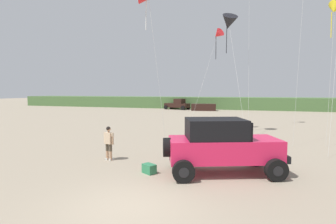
{
  "coord_description": "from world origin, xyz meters",
  "views": [
    {
      "loc": [
        3.44,
        -6.7,
        3.37
      ],
      "look_at": [
        -0.52,
        5.29,
        2.38
      ],
      "focal_mm": 28.2,
      "sensor_mm": 36.0,
      "label": 1
    }
  ],
  "objects_px": {
    "jeep": "(222,145)",
    "person_watching": "(109,141)",
    "cooler_box": "(149,169)",
    "distant_sedan": "(204,107)",
    "kite_yellow_diamond": "(218,35)",
    "distant_pickup": "(178,104)",
    "kite_purple_stunt": "(229,22)",
    "kite_white_parafoil": "(335,9)"
  },
  "relations": [
    {
      "from": "kite_purple_stunt",
      "to": "kite_yellow_diamond",
      "type": "xyz_separation_m",
      "value": [
        -1.02,
        1.35,
        -0.59
      ]
    },
    {
      "from": "jeep",
      "to": "person_watching",
      "type": "height_order",
      "value": "jeep"
    },
    {
      "from": "kite_white_parafoil",
      "to": "kite_yellow_diamond",
      "type": "xyz_separation_m",
      "value": [
        -7.69,
        3.56,
        -0.36
      ]
    },
    {
      "from": "jeep",
      "to": "person_watching",
      "type": "bearing_deg",
      "value": 175.86
    },
    {
      "from": "kite_white_parafoil",
      "to": "person_watching",
      "type": "bearing_deg",
      "value": -144.46
    },
    {
      "from": "person_watching",
      "to": "distant_pickup",
      "type": "distance_m",
      "value": 36.91
    },
    {
      "from": "jeep",
      "to": "distant_sedan",
      "type": "bearing_deg",
      "value": 101.74
    },
    {
      "from": "cooler_box",
      "to": "kite_white_parafoil",
      "type": "relative_size",
      "value": 0.06
    },
    {
      "from": "distant_pickup",
      "to": "distant_sedan",
      "type": "bearing_deg",
      "value": -17.87
    },
    {
      "from": "distant_sedan",
      "to": "kite_yellow_diamond",
      "type": "distance_m",
      "value": 24.7
    },
    {
      "from": "distant_sedan",
      "to": "kite_yellow_diamond",
      "type": "height_order",
      "value": "kite_yellow_diamond"
    },
    {
      "from": "person_watching",
      "to": "kite_yellow_diamond",
      "type": "height_order",
      "value": "kite_yellow_diamond"
    },
    {
      "from": "kite_white_parafoil",
      "to": "kite_yellow_diamond",
      "type": "height_order",
      "value": "kite_white_parafoil"
    },
    {
      "from": "distant_pickup",
      "to": "kite_white_parafoil",
      "type": "height_order",
      "value": "kite_white_parafoil"
    },
    {
      "from": "jeep",
      "to": "cooler_box",
      "type": "xyz_separation_m",
      "value": [
        -2.83,
        -0.92,
        -1.01
      ]
    },
    {
      "from": "jeep",
      "to": "cooler_box",
      "type": "bearing_deg",
      "value": -161.97
    },
    {
      "from": "person_watching",
      "to": "distant_pickup",
      "type": "xyz_separation_m",
      "value": [
        -7.01,
        36.23,
        0.0
      ]
    },
    {
      "from": "kite_purple_stunt",
      "to": "kite_white_parafoil",
      "type": "xyz_separation_m",
      "value": [
        6.67,
        -2.21,
        -0.24
      ]
    },
    {
      "from": "distant_pickup",
      "to": "distant_sedan",
      "type": "height_order",
      "value": "distant_pickup"
    },
    {
      "from": "distant_pickup",
      "to": "kite_white_parafoil",
      "type": "xyz_separation_m",
      "value": [
        18.33,
        -28.15,
        7.56
      ]
    },
    {
      "from": "cooler_box",
      "to": "distant_pickup",
      "type": "height_order",
      "value": "distant_pickup"
    },
    {
      "from": "cooler_box",
      "to": "person_watching",
      "type": "bearing_deg",
      "value": -176.36
    },
    {
      "from": "jeep",
      "to": "kite_yellow_diamond",
      "type": "height_order",
      "value": "kite_yellow_diamond"
    },
    {
      "from": "distant_pickup",
      "to": "kite_white_parafoil",
      "type": "distance_m",
      "value": 34.43
    },
    {
      "from": "distant_pickup",
      "to": "kite_purple_stunt",
      "type": "bearing_deg",
      "value": -65.79
    },
    {
      "from": "distant_sedan",
      "to": "kite_white_parafoil",
      "type": "distance_m",
      "value": 30.55
    },
    {
      "from": "kite_purple_stunt",
      "to": "kite_yellow_diamond",
      "type": "bearing_deg",
      "value": 127.16
    },
    {
      "from": "distant_sedan",
      "to": "kite_white_parafoil",
      "type": "height_order",
      "value": "kite_white_parafoil"
    },
    {
      "from": "person_watching",
      "to": "kite_yellow_diamond",
      "type": "relative_size",
      "value": 0.19
    },
    {
      "from": "distant_sedan",
      "to": "kite_yellow_diamond",
      "type": "relative_size",
      "value": 0.49
    },
    {
      "from": "jeep",
      "to": "distant_pickup",
      "type": "relative_size",
      "value": 1.01
    },
    {
      "from": "jeep",
      "to": "distant_sedan",
      "type": "distance_m",
      "value": 35.69
    },
    {
      "from": "kite_purple_stunt",
      "to": "kite_white_parafoil",
      "type": "height_order",
      "value": "kite_purple_stunt"
    },
    {
      "from": "kite_yellow_diamond",
      "to": "cooler_box",
      "type": "bearing_deg",
      "value": -94.24
    },
    {
      "from": "person_watching",
      "to": "cooler_box",
      "type": "height_order",
      "value": "person_watching"
    },
    {
      "from": "jeep",
      "to": "person_watching",
      "type": "xyz_separation_m",
      "value": [
        -5.5,
        0.4,
        -0.26
      ]
    },
    {
      "from": "person_watching",
      "to": "kite_white_parafoil",
      "type": "relative_size",
      "value": 0.19
    },
    {
      "from": "cooler_box",
      "to": "kite_white_parafoil",
      "type": "xyz_separation_m",
      "value": [
        8.65,
        9.41,
        8.31
      ]
    },
    {
      "from": "distant_pickup",
      "to": "cooler_box",
      "type": "bearing_deg",
      "value": -75.55
    },
    {
      "from": "jeep",
      "to": "cooler_box",
      "type": "distance_m",
      "value": 3.14
    },
    {
      "from": "person_watching",
      "to": "distant_sedan",
      "type": "height_order",
      "value": "person_watching"
    },
    {
      "from": "distant_sedan",
      "to": "jeep",
      "type": "bearing_deg",
      "value": -84.89
    }
  ]
}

